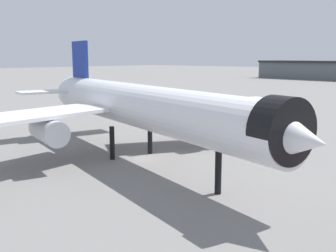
% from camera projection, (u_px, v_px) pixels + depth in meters
% --- Properties ---
extents(ground, '(900.00, 900.00, 0.00)m').
position_uv_depth(ground, '(144.00, 159.00, 54.28)').
color(ground, slate).
extents(airliner_near_gate, '(56.11, 50.24, 16.31)m').
position_uv_depth(airliner_near_gate, '(139.00, 107.00, 52.48)').
color(airliner_near_gate, white).
rests_on(airliner_near_gate, ground).
extents(baggage_tug_wing, '(3.39, 3.42, 1.85)m').
position_uv_depth(baggage_tug_wing, '(266.00, 123.00, 77.98)').
color(baggage_tug_wing, black).
rests_on(baggage_tug_wing, ground).
extents(traffic_cone_near_nose, '(0.56, 0.56, 0.70)m').
position_uv_depth(traffic_cone_near_nose, '(216.00, 121.00, 84.17)').
color(traffic_cone_near_nose, '#F2600C').
rests_on(traffic_cone_near_nose, ground).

